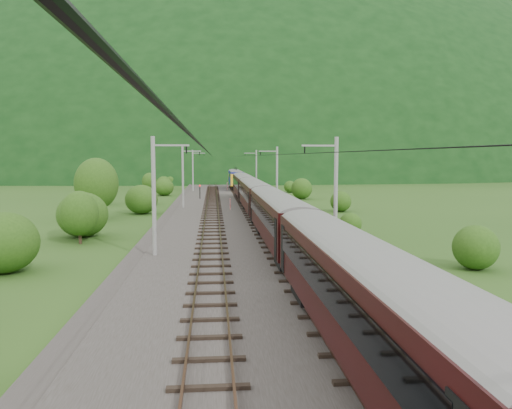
{
  "coord_description": "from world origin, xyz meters",
  "views": [
    {
      "loc": [
        -2.21,
        -33.72,
        6.91
      ],
      "look_at": [
        1.65,
        11.46,
        2.6
      ],
      "focal_mm": 35.0,
      "sensor_mm": 36.0,
      "label": 1
    }
  ],
  "objects": [
    {
      "name": "train",
      "position": [
        2.4,
        1.12,
        3.19
      ],
      "size": [
        2.65,
        147.4,
        4.58
      ],
      "color": "black",
      "rests_on": "ground"
    },
    {
      "name": "ground",
      "position": [
        0.0,
        0.0,
        0.0
      ],
      "size": [
        600.0,
        600.0,
        0.0
      ],
      "primitive_type": "plane",
      "color": "#284C17",
      "rests_on": "ground"
    },
    {
      "name": "mountain_ridge",
      "position": [
        -120.0,
        300.0,
        0.0
      ],
      "size": [
        336.0,
        280.0,
        132.0
      ],
      "primitive_type": "ellipsoid",
      "color": "black",
      "rests_on": "ground"
    },
    {
      "name": "track_left",
      "position": [
        -2.4,
        10.0,
        0.37
      ],
      "size": [
        2.4,
        220.0,
        0.27
      ],
      "color": "#513023",
      "rests_on": "railbed"
    },
    {
      "name": "track_right",
      "position": [
        2.4,
        10.0,
        0.37
      ],
      "size": [
        2.4,
        220.0,
        0.27
      ],
      "color": "#513023",
      "rests_on": "railbed"
    },
    {
      "name": "vegetation_right",
      "position": [
        12.26,
        5.23,
        1.41
      ],
      "size": [
        6.35,
        102.52,
        3.21
      ],
      "color": "#274D14",
      "rests_on": "ground"
    },
    {
      "name": "catenary_right",
      "position": [
        6.12,
        32.0,
        4.5
      ],
      "size": [
        2.54,
        192.28,
        8.0
      ],
      "color": "gray",
      "rests_on": "railbed"
    },
    {
      "name": "hazard_post_far",
      "position": [
        0.58,
        67.07,
        1.09
      ],
      "size": [
        0.17,
        0.17,
        1.58
      ],
      "primitive_type": "cylinder",
      "color": "red",
      "rests_on": "railbed"
    },
    {
      "name": "catenary_left",
      "position": [
        -6.12,
        32.0,
        4.5
      ],
      "size": [
        2.54,
        192.28,
        8.0
      ],
      "color": "gray",
      "rests_on": "railbed"
    },
    {
      "name": "railbed",
      "position": [
        0.0,
        10.0,
        0.15
      ],
      "size": [
        14.0,
        220.0,
        0.3
      ],
      "primitive_type": "cube",
      "color": "#38332D",
      "rests_on": "ground"
    },
    {
      "name": "vegetation_left",
      "position": [
        -15.06,
        11.12,
        2.81
      ],
      "size": [
        12.06,
        142.28,
        7.02
      ],
      "color": "#274D14",
      "rests_on": "ground"
    },
    {
      "name": "signal",
      "position": [
        -4.39,
        46.01,
        1.6
      ],
      "size": [
        0.24,
        0.24,
        2.21
      ],
      "color": "black",
      "rests_on": "railbed"
    },
    {
      "name": "overhead_wires",
      "position": [
        0.0,
        10.0,
        7.1
      ],
      "size": [
        4.83,
        198.0,
        0.03
      ],
      "color": "black",
      "rests_on": "ground"
    },
    {
      "name": "hazard_post_near",
      "position": [
        -0.11,
        29.07,
        1.0
      ],
      "size": [
        0.15,
        0.15,
        1.4
      ],
      "primitive_type": "cylinder",
      "color": "red",
      "rests_on": "railbed"
    },
    {
      "name": "mountain_main",
      "position": [
        0.0,
        260.0,
        0.0
      ],
      "size": [
        504.0,
        360.0,
        244.0
      ],
      "primitive_type": "ellipsoid",
      "color": "black",
      "rests_on": "ground"
    }
  ]
}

